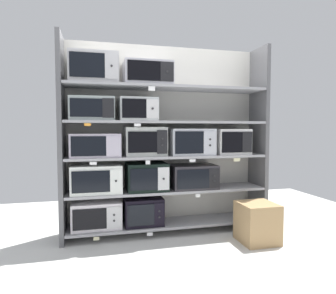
{
  "coord_description": "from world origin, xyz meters",
  "views": [
    {
      "loc": [
        -0.86,
        -3.49,
        1.26
      ],
      "look_at": [
        0.0,
        0.0,
        1.05
      ],
      "focal_mm": 31.7,
      "sensor_mm": 36.0,
      "label": 1
    }
  ],
  "objects_px": {
    "microwave_2": "(97,179)",
    "microwave_12": "(147,74)",
    "microwave_3": "(147,176)",
    "microwave_6": "(145,141)",
    "microwave_11": "(94,69)",
    "microwave_10": "(138,110)",
    "microwave_7": "(190,142)",
    "shipping_carton": "(257,223)",
    "microwave_1": "(143,211)",
    "microwave_4": "(193,176)",
    "microwave_5": "(96,145)",
    "microwave_0": "(97,215)",
    "microwave_8": "(230,142)",
    "microwave_9": "(92,109)"
  },
  "relations": [
    {
      "from": "microwave_11",
      "to": "microwave_5",
      "type": "bearing_deg",
      "value": -0.8
    },
    {
      "from": "microwave_6",
      "to": "microwave_8",
      "type": "distance_m",
      "value": 1.1
    },
    {
      "from": "microwave_1",
      "to": "shipping_carton",
      "type": "distance_m",
      "value": 1.33
    },
    {
      "from": "microwave_0",
      "to": "microwave_6",
      "type": "bearing_deg",
      "value": 0.02
    },
    {
      "from": "shipping_carton",
      "to": "microwave_12",
      "type": "bearing_deg",
      "value": 154.32
    },
    {
      "from": "microwave_2",
      "to": "microwave_12",
      "type": "relative_size",
      "value": 1.02
    },
    {
      "from": "microwave_3",
      "to": "microwave_12",
      "type": "height_order",
      "value": "microwave_12"
    },
    {
      "from": "microwave_9",
      "to": "microwave_10",
      "type": "bearing_deg",
      "value": -0.02
    },
    {
      "from": "microwave_5",
      "to": "shipping_carton",
      "type": "height_order",
      "value": "microwave_5"
    },
    {
      "from": "microwave_3",
      "to": "microwave_11",
      "type": "bearing_deg",
      "value": -179.99
    },
    {
      "from": "microwave_2",
      "to": "microwave_7",
      "type": "bearing_deg",
      "value": -0.01
    },
    {
      "from": "microwave_3",
      "to": "microwave_2",
      "type": "bearing_deg",
      "value": 180.0
    },
    {
      "from": "microwave_0",
      "to": "microwave_2",
      "type": "height_order",
      "value": "microwave_2"
    },
    {
      "from": "microwave_2",
      "to": "microwave_3",
      "type": "relative_size",
      "value": 1.18
    },
    {
      "from": "microwave_3",
      "to": "microwave_10",
      "type": "height_order",
      "value": "microwave_10"
    },
    {
      "from": "microwave_3",
      "to": "microwave_10",
      "type": "xyz_separation_m",
      "value": [
        -0.1,
        -0.0,
        0.8
      ]
    },
    {
      "from": "microwave_8",
      "to": "microwave_5",
      "type": "bearing_deg",
      "value": -180.0
    },
    {
      "from": "microwave_10",
      "to": "microwave_3",
      "type": "bearing_deg",
      "value": 0.09
    },
    {
      "from": "microwave_11",
      "to": "microwave_7",
      "type": "bearing_deg",
      "value": -0.01
    },
    {
      "from": "microwave_3",
      "to": "microwave_10",
      "type": "distance_m",
      "value": 0.8
    },
    {
      "from": "microwave_2",
      "to": "microwave_11",
      "type": "relative_size",
      "value": 1.05
    },
    {
      "from": "microwave_3",
      "to": "microwave_10",
      "type": "bearing_deg",
      "value": -179.91
    },
    {
      "from": "microwave_4",
      "to": "microwave_6",
      "type": "relative_size",
      "value": 1.16
    },
    {
      "from": "microwave_0",
      "to": "microwave_3",
      "type": "height_order",
      "value": "microwave_3"
    },
    {
      "from": "microwave_6",
      "to": "microwave_11",
      "type": "distance_m",
      "value": 1.01
    },
    {
      "from": "microwave_3",
      "to": "microwave_7",
      "type": "bearing_deg",
      "value": -0.02
    },
    {
      "from": "microwave_9",
      "to": "microwave_3",
      "type": "bearing_deg",
      "value": -0.0
    },
    {
      "from": "microwave_6",
      "to": "shipping_carton",
      "type": "xyz_separation_m",
      "value": [
        1.18,
        -0.55,
        -0.9
      ]
    },
    {
      "from": "microwave_1",
      "to": "microwave_5",
      "type": "height_order",
      "value": "microwave_5"
    },
    {
      "from": "microwave_5",
      "to": "microwave_7",
      "type": "xyz_separation_m",
      "value": [
        1.14,
        -0.0,
        0.03
      ]
    },
    {
      "from": "microwave_10",
      "to": "microwave_12",
      "type": "bearing_deg",
      "value": -0.01
    },
    {
      "from": "microwave_1",
      "to": "shipping_carton",
      "type": "height_order",
      "value": "microwave_1"
    },
    {
      "from": "microwave_0",
      "to": "shipping_carton",
      "type": "distance_m",
      "value": 1.83
    },
    {
      "from": "microwave_8",
      "to": "microwave_12",
      "type": "bearing_deg",
      "value": -180.0
    },
    {
      "from": "microwave_3",
      "to": "microwave_6",
      "type": "bearing_deg",
      "value": 179.38
    },
    {
      "from": "shipping_carton",
      "to": "microwave_0",
      "type": "bearing_deg",
      "value": 162.5
    },
    {
      "from": "microwave_2",
      "to": "microwave_3",
      "type": "distance_m",
      "value": 0.58
    },
    {
      "from": "microwave_2",
      "to": "microwave_4",
      "type": "distance_m",
      "value": 1.16
    },
    {
      "from": "microwave_8",
      "to": "shipping_carton",
      "type": "relative_size",
      "value": 0.96
    },
    {
      "from": "microwave_11",
      "to": "microwave_8",
      "type": "bearing_deg",
      "value": -0.0
    },
    {
      "from": "microwave_8",
      "to": "microwave_3",
      "type": "bearing_deg",
      "value": 179.99
    },
    {
      "from": "microwave_9",
      "to": "microwave_8",
      "type": "bearing_deg",
      "value": -0.0
    },
    {
      "from": "microwave_6",
      "to": "microwave_12",
      "type": "bearing_deg",
      "value": -0.64
    },
    {
      "from": "microwave_10",
      "to": "microwave_11",
      "type": "xyz_separation_m",
      "value": [
        -0.49,
        0.0,
        0.45
      ]
    },
    {
      "from": "microwave_12",
      "to": "microwave_11",
      "type": "bearing_deg",
      "value": 179.99
    },
    {
      "from": "microwave_9",
      "to": "shipping_carton",
      "type": "distance_m",
      "value": 2.26
    },
    {
      "from": "microwave_1",
      "to": "microwave_10",
      "type": "distance_m",
      "value": 1.21
    },
    {
      "from": "microwave_7",
      "to": "microwave_9",
      "type": "relative_size",
      "value": 1.1
    },
    {
      "from": "microwave_5",
      "to": "microwave_3",
      "type": "bearing_deg",
      "value": 0.02
    },
    {
      "from": "microwave_2",
      "to": "microwave_10",
      "type": "xyz_separation_m",
      "value": [
        0.48,
        -0.0,
        0.8
      ]
    }
  ]
}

